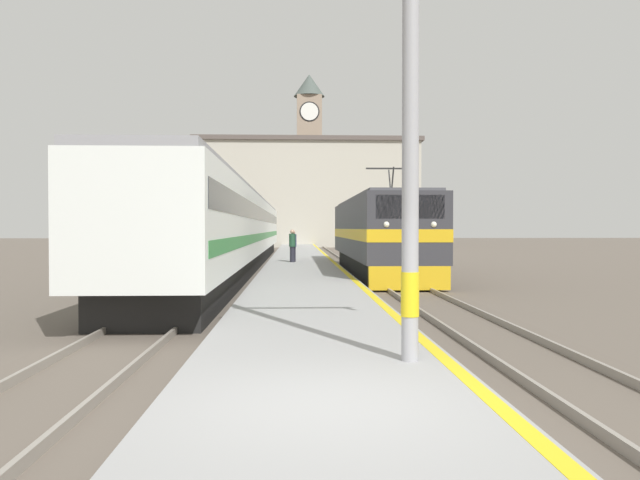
{
  "coord_description": "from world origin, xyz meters",
  "views": [
    {
      "loc": [
        -0.37,
        -6.31,
        2.17
      ],
      "look_at": [
        0.96,
        26.5,
        1.55
      ],
      "focal_mm": 35.0,
      "sensor_mm": 36.0,
      "label": 1
    }
  ],
  "objects_px": {
    "second_waiting_passenger": "(293,245)",
    "locomotive_train": "(377,235)",
    "passenger_train": "(239,229)",
    "catenary_mast": "(420,95)",
    "person_on_platform": "(292,245)",
    "clock_tower": "(309,155)"
  },
  "relations": [
    {
      "from": "person_on_platform",
      "to": "passenger_train",
      "type": "bearing_deg",
      "value": 145.29
    },
    {
      "from": "catenary_mast",
      "to": "passenger_train",
      "type": "bearing_deg",
      "value": 100.26
    },
    {
      "from": "locomotive_train",
      "to": "second_waiting_passenger",
      "type": "relative_size",
      "value": 9.93
    },
    {
      "from": "passenger_train",
      "to": "catenary_mast",
      "type": "relative_size",
      "value": 6.56
    },
    {
      "from": "passenger_train",
      "to": "second_waiting_passenger",
      "type": "height_order",
      "value": "passenger_train"
    },
    {
      "from": "catenary_mast",
      "to": "clock_tower",
      "type": "distance_m",
      "value": 71.05
    },
    {
      "from": "catenary_mast",
      "to": "second_waiting_passenger",
      "type": "distance_m",
      "value": 25.1
    },
    {
      "from": "second_waiting_passenger",
      "to": "clock_tower",
      "type": "height_order",
      "value": "clock_tower"
    },
    {
      "from": "clock_tower",
      "to": "person_on_platform",
      "type": "bearing_deg",
      "value": -92.43
    },
    {
      "from": "second_waiting_passenger",
      "to": "clock_tower",
      "type": "bearing_deg",
      "value": 87.62
    },
    {
      "from": "person_on_platform",
      "to": "clock_tower",
      "type": "xyz_separation_m",
      "value": [
        1.95,
        46.09,
        10.17
      ]
    },
    {
      "from": "locomotive_train",
      "to": "catenary_mast",
      "type": "xyz_separation_m",
      "value": [
        -2.18,
        -20.58,
        2.1
      ]
    },
    {
      "from": "passenger_train",
      "to": "locomotive_train",
      "type": "bearing_deg",
      "value": -40.9
    },
    {
      "from": "catenary_mast",
      "to": "locomotive_train",
      "type": "bearing_deg",
      "value": 83.96
    },
    {
      "from": "catenary_mast",
      "to": "second_waiting_passenger",
      "type": "relative_size",
      "value": 4.21
    },
    {
      "from": "locomotive_train",
      "to": "clock_tower",
      "type": "height_order",
      "value": "clock_tower"
    },
    {
      "from": "person_on_platform",
      "to": "second_waiting_passenger",
      "type": "distance_m",
      "value": 0.33
    },
    {
      "from": "locomotive_train",
      "to": "second_waiting_passenger",
      "type": "xyz_separation_m",
      "value": [
        -3.94,
        4.31,
        -0.59
      ]
    },
    {
      "from": "second_waiting_passenger",
      "to": "locomotive_train",
      "type": "bearing_deg",
      "value": -47.54
    },
    {
      "from": "second_waiting_passenger",
      "to": "passenger_train",
      "type": "bearing_deg",
      "value": 150.14
    },
    {
      "from": "locomotive_train",
      "to": "clock_tower",
      "type": "xyz_separation_m",
      "value": [
        -2.03,
        50.07,
        9.61
      ]
    },
    {
      "from": "passenger_train",
      "to": "person_on_platform",
      "type": "bearing_deg",
      "value": -34.71
    }
  ]
}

